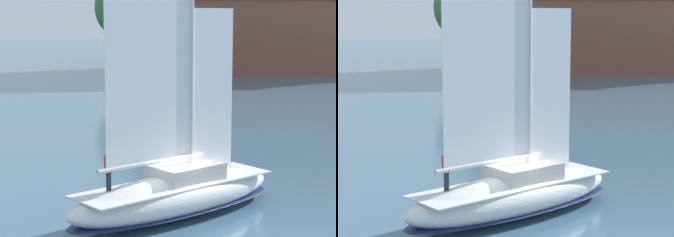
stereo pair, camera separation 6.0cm
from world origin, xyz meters
TOP-DOWN VIEW (x-y plane):
  - ground_plane at (0.00, 0.00)m, footprint 400.00×400.00m
  - tree_shore_center at (-0.37, 62.56)m, footprint 6.37×6.37m
  - sailboat_main at (0.01, 0.01)m, footprint 10.17×8.15m

SIDE VIEW (x-z plane):
  - ground_plane at x=0.00m, z-range 0.00..0.00m
  - sailboat_main at x=0.01m, z-range -5.97..8.20m
  - tree_shore_center at x=-0.37m, z-range 2.62..15.73m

